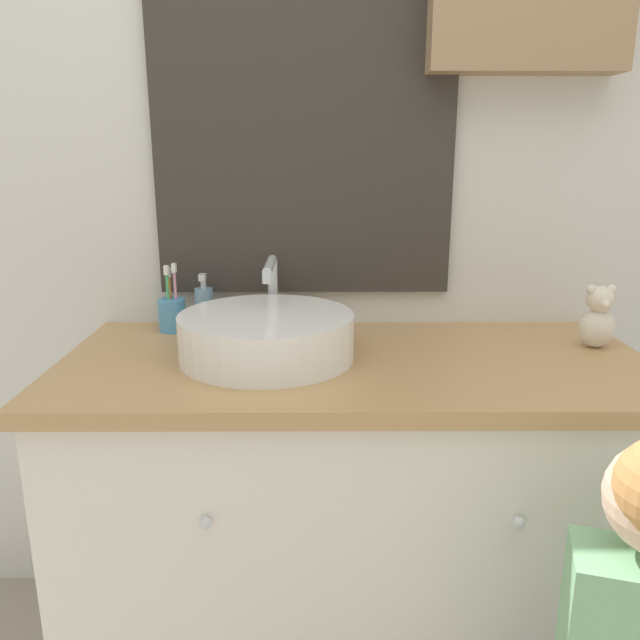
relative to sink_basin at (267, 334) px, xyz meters
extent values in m
cube|color=silver|center=(0.19, 0.32, 0.41)|extent=(3.20, 0.06, 2.50)
cube|color=#332D28|center=(0.08, 0.28, 0.64)|extent=(0.74, 0.02, 1.20)
cube|color=#B2C1CC|center=(0.08, 0.27, 0.64)|extent=(0.68, 0.01, 1.14)
cube|color=silver|center=(0.19, -0.01, -0.46)|extent=(1.24, 0.55, 0.75)
cube|color=tan|center=(0.19, -0.01, -0.07)|extent=(1.28, 0.59, 0.03)
sphere|color=silver|center=(-0.10, -0.29, -0.28)|extent=(0.02, 0.02, 0.02)
sphere|color=silver|center=(0.48, -0.29, -0.28)|extent=(0.02, 0.02, 0.02)
cylinder|color=white|center=(0.00, 0.00, 0.00)|extent=(0.38, 0.38, 0.10)
cylinder|color=silver|center=(0.00, 0.00, 0.04)|extent=(0.31, 0.31, 0.01)
cylinder|color=silver|center=(0.00, 0.21, 0.04)|extent=(0.02, 0.02, 0.18)
cylinder|color=silver|center=(0.00, 0.13, 0.13)|extent=(0.02, 0.17, 0.02)
cylinder|color=silver|center=(0.00, 0.04, 0.12)|extent=(0.02, 0.02, 0.02)
sphere|color=white|center=(0.10, 0.21, -0.02)|extent=(0.05, 0.05, 0.05)
cylinder|color=#4C93C6|center=(-0.25, 0.21, -0.01)|extent=(0.07, 0.07, 0.08)
cylinder|color=pink|center=(-0.24, 0.21, 0.04)|extent=(0.01, 0.01, 0.16)
cube|color=white|center=(-0.24, 0.21, 0.11)|extent=(0.01, 0.02, 0.02)
cylinder|color=orange|center=(-0.26, 0.22, 0.03)|extent=(0.01, 0.01, 0.15)
cube|color=white|center=(-0.26, 0.22, 0.10)|extent=(0.01, 0.02, 0.02)
cylinder|color=#47B26B|center=(-0.26, 0.20, 0.04)|extent=(0.01, 0.01, 0.15)
cube|color=white|center=(-0.26, 0.20, 0.10)|extent=(0.01, 0.02, 0.02)
cylinder|color=#6B93B2|center=(-0.17, 0.21, 0.00)|extent=(0.05, 0.05, 0.11)
cylinder|color=silver|center=(-0.17, 0.21, 0.07)|extent=(0.01, 0.01, 0.02)
cube|color=silver|center=(-0.17, 0.21, 0.09)|extent=(0.02, 0.03, 0.02)
ellipsoid|color=beige|center=(0.75, 0.07, -0.01)|extent=(0.08, 0.06, 0.09)
sphere|color=beige|center=(0.75, 0.07, 0.06)|extent=(0.06, 0.06, 0.06)
sphere|color=beige|center=(0.73, 0.07, 0.08)|extent=(0.02, 0.02, 0.02)
sphere|color=beige|center=(0.77, 0.07, 0.08)|extent=(0.02, 0.02, 0.02)
sphere|color=silver|center=(0.75, 0.04, 0.06)|extent=(0.02, 0.02, 0.02)
camera|label=1|loc=(0.11, -1.30, 0.39)|focal=35.00mm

